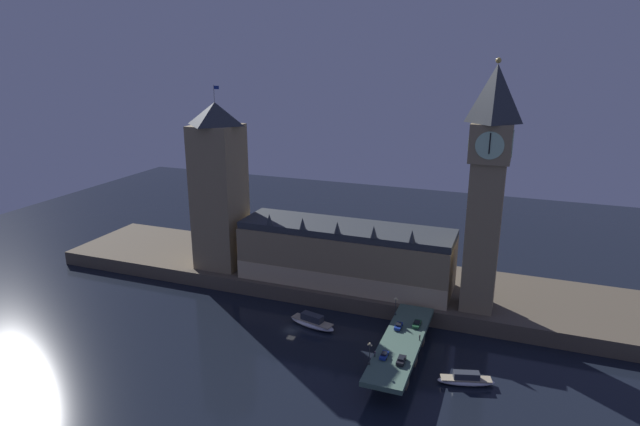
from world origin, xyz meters
TOP-DOWN VIEW (x-y plane):
  - ground_plane at (0.00, 0.00)m, footprint 400.00×400.00m
  - embankment at (0.00, 39.00)m, footprint 220.00×42.00m
  - parliament_hall at (7.61, 31.14)m, footprint 75.19×21.63m
  - clock_tower at (53.74, 26.50)m, footprint 12.30×12.41m
  - victoria_tower at (-41.69, 29.67)m, footprint 16.67×16.67m
  - bridge at (36.19, -5.00)m, footprint 10.82×46.00m
  - car_northbound_lead at (33.81, 1.89)m, footprint 1.98×4.24m
  - car_northbound_trail at (33.81, -15.04)m, footprint 1.86×4.04m
  - car_southbound_lead at (38.57, -15.96)m, footprint 2.06×4.45m
  - car_southbound_trail at (38.57, 5.21)m, footprint 2.11×4.78m
  - pedestrian_near_rail at (31.43, -15.70)m, footprint 0.38×0.38m
  - pedestrian_mid_walk at (40.95, -2.98)m, footprint 0.38×0.38m
  - street_lamp_near at (31.03, -19.72)m, footprint 1.34×0.60m
  - street_lamp_far at (31.03, 9.72)m, footprint 1.34×0.60m
  - boat_upstream at (5.37, 4.82)m, footprint 16.79×8.07m
  - boat_downstream at (54.76, -9.68)m, footprint 15.40×7.85m

SIDE VIEW (x-z plane):
  - ground_plane at x=0.00m, z-range 0.00..0.00m
  - boat_downstream at x=54.76m, z-range -0.48..3.11m
  - boat_upstream at x=5.37m, z-range -0.59..3.76m
  - embankment at x=0.00m, z-range 0.00..5.33m
  - bridge at x=36.19m, z-range 1.28..7.83m
  - car_northbound_trail at x=33.81m, z-range 6.50..7.85m
  - car_southbound_trail at x=38.57m, z-range 6.51..7.85m
  - car_northbound_lead at x=33.81m, z-range 6.50..7.92m
  - car_southbound_lead at x=38.57m, z-range 6.50..8.02m
  - pedestrian_near_rail at x=31.43m, z-range 6.60..8.35m
  - pedestrian_mid_walk at x=40.95m, z-range 6.60..8.42m
  - street_lamp_far at x=31.03m, z-range 7.29..13.16m
  - street_lamp_near at x=31.03m, z-range 7.34..13.61m
  - parliament_hall at x=7.61m, z-range 3.22..28.34m
  - victoria_tower at x=-41.69m, z-range 2.48..70.55m
  - clock_tower at x=53.74m, z-range 7.68..85.16m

